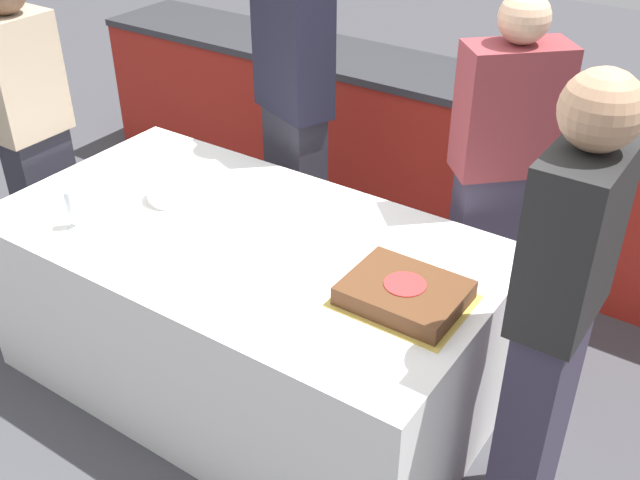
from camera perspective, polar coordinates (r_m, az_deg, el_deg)
ground_plane at (r=3.37m, az=-5.21°, el=-10.57°), size 14.00×14.00×0.00m
back_counter at (r=4.26m, az=8.27°, el=6.60°), size 4.40×0.58×0.92m
dining_table at (r=3.13m, az=-5.55°, el=-5.44°), size 2.00×1.09×0.76m
cake at (r=2.53m, az=6.45°, el=-4.05°), size 0.43×0.35×0.07m
plate_stack at (r=3.17m, az=-11.23°, el=3.58°), size 0.20×0.20×0.06m
wine_glass at (r=3.03m, az=-18.43°, el=2.62°), size 0.06×0.06×0.16m
side_plate_near_cake at (r=2.76m, az=11.11°, el=-1.92°), size 0.17×0.17×0.00m
person_cutting_cake at (r=3.13m, az=13.50°, el=3.81°), size 0.43×0.42×1.63m
person_seated_left at (r=3.70m, az=-20.97°, el=7.30°), size 0.21×0.33×1.62m
person_seated_right at (r=2.38m, az=17.48°, el=-6.06°), size 0.22×0.39×1.67m
person_standing_back at (r=3.54m, az=-1.98°, el=9.33°), size 0.43×0.33×1.73m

